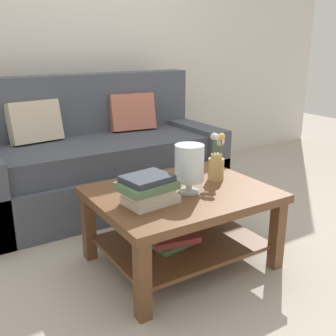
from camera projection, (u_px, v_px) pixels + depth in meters
ground_plane at (170, 241)px, 2.80m from camera, size 10.00×10.00×0.00m
back_wall at (75, 38)px, 3.73m from camera, size 6.40×0.12×2.70m
couch at (98, 161)px, 3.39m from camera, size 2.01×0.90×1.06m
coffee_table at (181, 212)px, 2.44m from camera, size 1.03×0.81×0.48m
book_stack_main at (148, 190)px, 2.18m from camera, size 0.33×0.25×0.16m
glass_hurricane_vase at (189, 164)px, 2.32m from camera, size 0.17×0.17×0.29m
flower_pitcher at (216, 161)px, 2.55m from camera, size 0.10×0.12×0.31m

